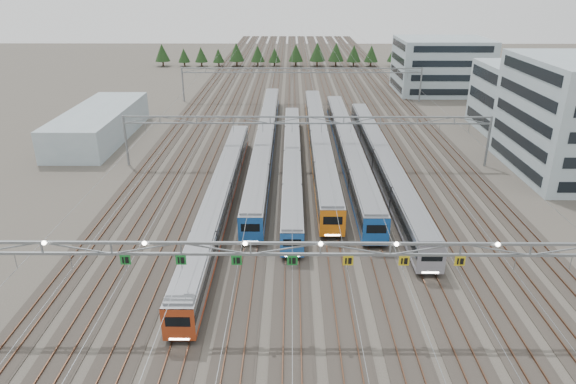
{
  "coord_description": "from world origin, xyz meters",
  "views": [
    {
      "loc": [
        -2.34,
        -36.07,
        27.4
      ],
      "look_at": [
        -2.74,
        20.8,
        3.5
      ],
      "focal_mm": 32.0,
      "sensor_mm": 36.0,
      "label": 1
    }
  ],
  "objects_px": {
    "train_a": "(221,194)",
    "train_c": "(292,160)",
    "train_d": "(319,140)",
    "gantry_near": "(320,252)",
    "gantry_mid": "(307,126)",
    "train_e": "(348,147)",
    "depot_bldg_mid": "(519,98)",
    "train_f": "(382,160)",
    "gantry_far": "(302,74)",
    "train_b": "(265,139)",
    "west_shed": "(100,124)",
    "depot_bldg_north": "(441,66)"
  },
  "relations": [
    {
      "from": "train_c",
      "to": "depot_bldg_north",
      "type": "xyz_separation_m",
      "value": [
        37.69,
        58.85,
        4.78
      ]
    },
    {
      "from": "gantry_far",
      "to": "depot_bldg_mid",
      "type": "relative_size",
      "value": 3.52
    },
    {
      "from": "train_a",
      "to": "train_e",
      "type": "height_order",
      "value": "train_e"
    },
    {
      "from": "train_d",
      "to": "train_f",
      "type": "height_order",
      "value": "train_d"
    },
    {
      "from": "train_b",
      "to": "west_shed",
      "type": "height_order",
      "value": "west_shed"
    },
    {
      "from": "train_e",
      "to": "depot_bldg_mid",
      "type": "bearing_deg",
      "value": 27.6
    },
    {
      "from": "train_d",
      "to": "depot_bldg_north",
      "type": "xyz_separation_m",
      "value": [
        33.19,
        49.5,
        4.52
      ]
    },
    {
      "from": "gantry_near",
      "to": "gantry_far",
      "type": "distance_m",
      "value": 85.12
    },
    {
      "from": "train_c",
      "to": "gantry_mid",
      "type": "distance_m",
      "value": 5.74
    },
    {
      "from": "train_a",
      "to": "gantry_far",
      "type": "distance_m",
      "value": 62.66
    },
    {
      "from": "train_c",
      "to": "gantry_far",
      "type": "height_order",
      "value": "gantry_far"
    },
    {
      "from": "gantry_far",
      "to": "depot_bldg_north",
      "type": "height_order",
      "value": "depot_bldg_north"
    },
    {
      "from": "train_f",
      "to": "gantry_near",
      "type": "bearing_deg",
      "value": -107.04
    },
    {
      "from": "train_f",
      "to": "west_shed",
      "type": "height_order",
      "value": "west_shed"
    },
    {
      "from": "train_a",
      "to": "gantry_near",
      "type": "xyz_separation_m",
      "value": [
        11.2,
        -23.63,
        5.07
      ]
    },
    {
      "from": "train_b",
      "to": "train_e",
      "type": "distance_m",
      "value": 14.32
    },
    {
      "from": "train_a",
      "to": "train_f",
      "type": "distance_m",
      "value": 26.1
    },
    {
      "from": "train_f",
      "to": "west_shed",
      "type": "xyz_separation_m",
      "value": [
        -48.57,
        17.74,
        0.62
      ]
    },
    {
      "from": "train_a",
      "to": "train_c",
      "type": "xyz_separation_m",
      "value": [
        9.0,
        13.72,
        -0.12
      ]
    },
    {
      "from": "train_c",
      "to": "gantry_mid",
      "type": "height_order",
      "value": "gantry_mid"
    },
    {
      "from": "train_c",
      "to": "gantry_far",
      "type": "distance_m",
      "value": 48.03
    },
    {
      "from": "gantry_near",
      "to": "gantry_far",
      "type": "height_order",
      "value": "gantry_near"
    },
    {
      "from": "gantry_far",
      "to": "train_c",
      "type": "bearing_deg",
      "value": -92.7
    },
    {
      "from": "train_a",
      "to": "train_c",
      "type": "relative_size",
      "value": 0.98
    },
    {
      "from": "depot_bldg_north",
      "to": "train_b",
      "type": "bearing_deg",
      "value": -130.95
    },
    {
      "from": "train_b",
      "to": "west_shed",
      "type": "bearing_deg",
      "value": 167.05
    },
    {
      "from": "train_b",
      "to": "depot_bldg_north",
      "type": "distance_m",
      "value": 64.54
    },
    {
      "from": "train_e",
      "to": "gantry_far",
      "type": "xyz_separation_m",
      "value": [
        -6.75,
        42.32,
        4.22
      ]
    },
    {
      "from": "train_e",
      "to": "west_shed",
      "type": "xyz_separation_m",
      "value": [
        -44.07,
        11.81,
        0.52
      ]
    },
    {
      "from": "depot_bldg_north",
      "to": "train_c",
      "type": "bearing_deg",
      "value": -122.64
    },
    {
      "from": "train_b",
      "to": "depot_bldg_mid",
      "type": "bearing_deg",
      "value": 15.29
    },
    {
      "from": "gantry_mid",
      "to": "west_shed",
      "type": "relative_size",
      "value": 1.88
    },
    {
      "from": "depot_bldg_mid",
      "to": "west_shed",
      "type": "distance_m",
      "value": 78.35
    },
    {
      "from": "west_shed",
      "to": "train_e",
      "type": "bearing_deg",
      "value": -15.01
    },
    {
      "from": "train_b",
      "to": "train_e",
      "type": "xyz_separation_m",
      "value": [
        13.5,
        -4.78,
        0.11
      ]
    },
    {
      "from": "train_d",
      "to": "gantry_near",
      "type": "distance_m",
      "value": 47.01
    },
    {
      "from": "train_a",
      "to": "train_e",
      "type": "distance_m",
      "value": 26.29
    },
    {
      "from": "train_f",
      "to": "gantry_near",
      "type": "relative_size",
      "value": 1.05
    },
    {
      "from": "train_b",
      "to": "gantry_near",
      "type": "distance_m",
      "value": 48.31
    },
    {
      "from": "gantry_near",
      "to": "west_shed",
      "type": "relative_size",
      "value": 1.88
    },
    {
      "from": "train_a",
      "to": "train_b",
      "type": "xyz_separation_m",
      "value": [
        4.5,
        23.95,
        0.04
      ]
    },
    {
      "from": "train_c",
      "to": "train_d",
      "type": "distance_m",
      "value": 10.37
    },
    {
      "from": "depot_bldg_mid",
      "to": "gantry_near",
      "type": "bearing_deg",
      "value": -123.95
    },
    {
      "from": "train_a",
      "to": "gantry_mid",
      "type": "relative_size",
      "value": 0.94
    },
    {
      "from": "train_f",
      "to": "gantry_mid",
      "type": "distance_m",
      "value": 12.48
    },
    {
      "from": "west_shed",
      "to": "train_f",
      "type": "bearing_deg",
      "value": -20.07
    },
    {
      "from": "train_c",
      "to": "train_e",
      "type": "bearing_deg",
      "value": 31.17
    },
    {
      "from": "train_f",
      "to": "gantry_far",
      "type": "distance_m",
      "value": 49.73
    },
    {
      "from": "train_a",
      "to": "train_f",
      "type": "bearing_deg",
      "value": 30.47
    },
    {
      "from": "train_e",
      "to": "train_f",
      "type": "relative_size",
      "value": 1.01
    }
  ]
}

